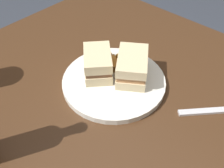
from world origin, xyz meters
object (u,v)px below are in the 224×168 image
at_px(fork, 214,111).
at_px(plate, 114,81).
at_px(sandwich_half_left, 132,66).
at_px(sandwich_half_right, 98,63).

bearing_deg(fork, plate, -26.72).
bearing_deg(sandwich_half_left, fork, 12.59).
distance_m(sandwich_half_left, fork, 0.23).
height_order(plate, sandwich_half_right, sandwich_half_right).
bearing_deg(fork, sandwich_half_left, -34.48).
xyz_separation_m(plate, sandwich_half_left, (0.03, 0.04, 0.04)).
xyz_separation_m(plate, fork, (0.25, 0.09, -0.00)).
xyz_separation_m(sandwich_half_left, sandwich_half_right, (-0.08, -0.05, 0.00)).
height_order(plate, fork, plate).
height_order(plate, sandwich_half_left, sandwich_half_left).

